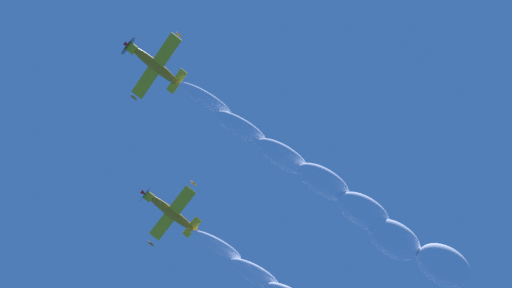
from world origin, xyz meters
The scene contains 3 objects.
airplane_lead centered at (-2.82, -5.47, 94.87)m, with size 7.69×7.05×3.05m.
airplane_left_wingman centered at (9.25, -15.15, 95.03)m, with size 7.53×7.05×3.29m.
smoke_trail_lead centered at (-2.98, -30.66, 90.69)m, with size 4.36×34.68×8.09m.
Camera 1 is at (-24.44, -2.89, 2.08)m, focal length 67.68 mm.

